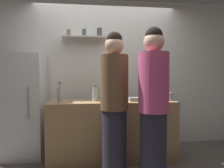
{
  "coord_description": "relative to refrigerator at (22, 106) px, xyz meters",
  "views": [
    {
      "loc": [
        -0.35,
        -2.6,
        1.25
      ],
      "look_at": [
        0.04,
        0.55,
        1.13
      ],
      "focal_mm": 34.08,
      "sensor_mm": 36.0,
      "label": 1
    }
  ],
  "objects": [
    {
      "name": "water_bottle_plastic",
      "position": [
        1.12,
        -0.31,
        0.19
      ],
      "size": [
        0.08,
        0.08,
        0.22
      ],
      "color": "silver",
      "rests_on": "counter"
    },
    {
      "name": "baking_pan",
      "position": [
        1.79,
        -0.33,
        0.12
      ],
      "size": [
        0.34,
        0.24,
        0.05
      ],
      "primitive_type": "cube",
      "color": "gray",
      "rests_on": "counter"
    },
    {
      "name": "counter",
      "position": [
        1.38,
        -0.3,
        -0.35
      ],
      "size": [
        1.85,
        0.61,
        0.88
      ],
      "primitive_type": "cube",
      "color": "#9E7A51",
      "rests_on": "ground"
    },
    {
      "name": "wine_bottle_green_glass",
      "position": [
        1.3,
        -0.46,
        0.2
      ],
      "size": [
        0.07,
        0.07,
        0.3
      ],
      "color": "#19471E",
      "rests_on": "counter"
    },
    {
      "name": "wine_bottle_amber_glass",
      "position": [
        1.28,
        -0.2,
        0.22
      ],
      "size": [
        0.08,
        0.08,
        0.33
      ],
      "color": "#472814",
      "rests_on": "counter"
    },
    {
      "name": "utensil_holder",
      "position": [
        2.23,
        -0.38,
        0.16
      ],
      "size": [
        0.12,
        0.12,
        0.22
      ],
      "color": "#B2B2B7",
      "rests_on": "counter"
    },
    {
      "name": "wine_bottle_pale_glass",
      "position": [
        0.63,
        -0.46,
        0.2
      ],
      "size": [
        0.07,
        0.07,
        0.28
      ],
      "color": "#B2BFB2",
      "rests_on": "counter"
    },
    {
      "name": "person_brown_jacket",
      "position": [
        1.33,
        -0.89,
        0.11
      ],
      "size": [
        0.34,
        0.34,
        1.79
      ],
      "rotation": [
        0.0,
        0.0,
        3.89
      ],
      "color": "#262633",
      "rests_on": "ground"
    },
    {
      "name": "refrigerator",
      "position": [
        0.0,
        0.0,
        0.0
      ],
      "size": [
        0.67,
        0.68,
        1.58
      ],
      "color": "white",
      "rests_on": "ground"
    },
    {
      "name": "person_pink_top",
      "position": [
        1.74,
        -1.15,
        0.11
      ],
      "size": [
        0.34,
        0.34,
        1.8
      ],
      "rotation": [
        0.0,
        0.0,
        5.89
      ],
      "color": "#262633",
      "rests_on": "ground"
    },
    {
      "name": "back_wall_assembly",
      "position": [
        1.34,
        0.4,
        0.51
      ],
      "size": [
        4.8,
        0.32,
        2.6
      ],
      "color": "white",
      "rests_on": "ground"
    }
  ]
}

